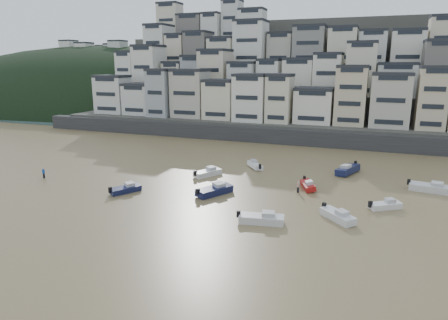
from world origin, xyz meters
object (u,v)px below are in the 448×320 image
at_px(boat_f, 208,172).
at_px(boat_b, 338,214).
at_px(boat_i, 348,168).
at_px(boat_c, 214,189).
at_px(boat_e, 308,185).
at_px(boat_d, 385,204).
at_px(boat_h, 255,164).
at_px(boat_j, 125,188).
at_px(boat_g, 430,186).
at_px(boat_a, 262,217).
at_px(person_blue, 44,173).
at_px(person_pink, 298,187).

bearing_deg(boat_f, boat_b, -90.72).
bearing_deg(boat_i, boat_c, -22.90).
height_order(boat_b, boat_e, boat_b).
height_order(boat_d, boat_h, boat_h).
bearing_deg(boat_j, boat_f, -2.50).
bearing_deg(boat_c, boat_b, -72.68).
bearing_deg(boat_b, boat_f, -163.76).
xyz_separation_m(boat_i, boat_j, (-29.04, -22.02, -0.23)).
distance_m(boat_f, boat_g, 33.49).
height_order(boat_a, boat_c, boat_c).
bearing_deg(boat_i, boat_d, 39.55).
relative_size(boat_e, boat_i, 0.72).
height_order(boat_c, boat_i, boat_i).
bearing_deg(boat_i, boat_h, -62.20).
distance_m(boat_b, boat_c, 17.49).
bearing_deg(boat_d, boat_a, -177.74).
relative_size(boat_a, boat_e, 1.19).
bearing_deg(boat_h, boat_b, -178.08).
height_order(boat_c, person_blue, person_blue).
bearing_deg(boat_e, boat_i, 132.50).
distance_m(boat_d, boat_f, 27.79).
distance_m(boat_h, boat_i, 15.74).
height_order(boat_c, boat_j, boat_c).
height_order(boat_g, person_pink, person_pink).
relative_size(boat_a, boat_i, 0.86).
xyz_separation_m(boat_b, boat_e, (-5.28, 10.88, -0.08)).
xyz_separation_m(boat_f, boat_h, (5.86, 7.56, -0.07)).
bearing_deg(boat_f, person_blue, 141.82).
bearing_deg(boat_h, boat_e, -166.35).
bearing_deg(boat_b, boat_i, 135.99).
height_order(boat_b, boat_i, boat_i).
height_order(boat_g, person_blue, person_blue).
height_order(boat_f, boat_h, boat_f).
bearing_deg(boat_d, boat_e, 120.53).
relative_size(boat_g, person_pink, 3.49).
bearing_deg(boat_i, person_pink, -4.74).
height_order(boat_c, boat_d, boat_c).
xyz_separation_m(boat_d, person_pink, (-11.65, 2.62, 0.24)).
bearing_deg(boat_j, person_blue, 114.04).
xyz_separation_m(boat_a, boat_c, (-9.01, 7.67, 0.06)).
bearing_deg(boat_e, boat_b, 2.62).
distance_m(boat_i, person_pink, 14.39).
bearing_deg(boat_f, boat_a, -111.75).
bearing_deg(boat_g, boat_e, -154.92).
relative_size(person_blue, person_pink, 1.00).
distance_m(boat_g, boat_i, 13.32).
relative_size(boat_i, boat_j, 1.35).
xyz_separation_m(boat_j, person_blue, (-16.59, 1.55, 0.21)).
bearing_deg(boat_f, boat_e, -65.72).
bearing_deg(boat_b, person_pink, 171.04).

